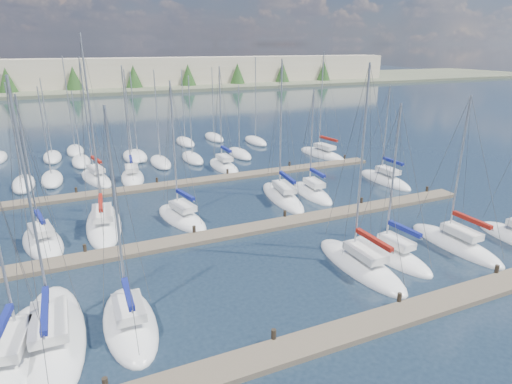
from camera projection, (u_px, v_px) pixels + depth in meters
name	position (u px, v px, depth m)	size (l,w,h in m)	color
ground	(145.00, 133.00, 72.25)	(400.00, 400.00, 0.00)	#1E2D3D
dock_near	(350.00, 331.00, 22.18)	(44.00, 1.93, 1.10)	#6B5E4C
dock_mid	(246.00, 230.00, 34.25)	(44.00, 1.93, 1.10)	#6B5E4C
dock_far	(196.00, 181.00, 46.33)	(44.00, 1.93, 1.10)	#6B5E4C
sailboat_c	(130.00, 323.00, 22.75)	(2.83, 7.33, 12.35)	white
sailboat_p	(224.00, 166.00, 51.99)	(2.62, 7.40, 12.64)	white
sailboat_o	(132.00, 177.00, 47.62)	(3.22, 7.03, 12.95)	white
sailboat_k	(282.00, 197.00, 41.55)	(3.45, 9.30, 13.75)	white
sailboat_e	(391.00, 255.00, 30.11)	(2.94, 7.19, 11.44)	white
sailboat_b	(53.00, 335.00, 21.80)	(3.19, 10.18, 13.74)	white
sailboat_i	(104.00, 224.00, 35.29)	(3.55, 10.02, 15.79)	white
sailboat_m	(385.00, 180.00, 46.80)	(2.42, 7.73, 10.98)	white
sailboat_h	(43.00, 242.00, 32.07)	(3.92, 7.23, 11.78)	white
sailboat_l	(312.00, 193.00, 42.67)	(2.76, 7.18, 10.98)	white
sailboat_j	(182.00, 218.00, 36.54)	(4.05, 7.58, 12.32)	white
sailboat_a	(16.00, 355.00, 20.42)	(3.92, 9.00, 12.45)	white
sailboat_r	(322.00, 154.00, 57.63)	(3.73, 8.97, 14.19)	white
sailboat_f	(455.00, 244.00, 31.73)	(2.37, 8.12, 11.74)	white
sailboat_n	(96.00, 178.00, 47.32)	(3.90, 7.93, 13.82)	white
sailboat_d	(360.00, 265.00, 28.74)	(2.83, 8.62, 13.98)	white
distant_boats	(134.00, 156.00, 56.47)	(36.93, 20.75, 13.30)	#9EA0A5
shoreline	(53.00, 66.00, 142.13)	(400.00, 60.00, 38.00)	#666B51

